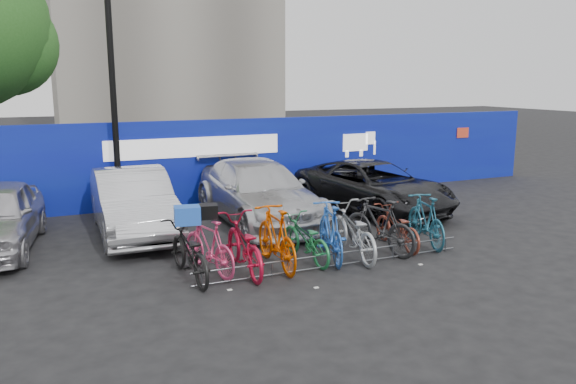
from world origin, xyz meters
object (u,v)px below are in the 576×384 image
car_2 (258,192)px  bike_6 (353,231)px  lamppost (113,89)px  bike_5 (331,231)px  car_3 (373,187)px  bike_9 (426,220)px  bike_7 (380,225)px  bike_8 (397,227)px  bike_rack (335,260)px  bike_2 (243,245)px  car_1 (133,203)px  bike_1 (209,246)px  bike_3 (276,237)px  bike_0 (189,252)px  bike_4 (305,239)px

car_2 → bike_6: size_ratio=2.52×
lamppost → bike_5: (3.35, -5.51, -2.69)m
lamppost → car_3: 7.23m
bike_6 → bike_9: 1.89m
bike_9 → bike_7: bearing=15.7°
car_2 → bike_6: (0.69, -3.53, -0.21)m
bike_5 → car_3: bearing=-118.0°
bike_6 → bike_7: size_ratio=1.08×
car_3 → bike_8: car_3 is taller
bike_rack → bike_2: bearing=164.9°
car_1 → bike_2: bearing=-67.0°
bike_1 → bike_6: 2.91m
car_3 → bike_3: bearing=-153.0°
car_1 → bike_0: car_1 is taller
lamppost → bike_7: size_ratio=3.21×
bike_5 → bike_9: bearing=-163.4°
bike_1 → bike_4: size_ratio=1.00×
lamppost → bike_3: bearing=-68.6°
bike_rack → car_1: size_ratio=1.24×
bike_8 → bike_0: bearing=4.4°
bike_8 → bike_9: (0.70, -0.06, 0.10)m
bike_6 → lamppost: bearing=-49.6°
car_2 → bike_1: car_2 is taller
bike_5 → bike_8: size_ratio=1.12×
bike_4 → bike_7: size_ratio=0.91×
bike_7 → lamppost: bearing=-65.6°
car_3 → bike_6: (-2.54, -3.32, -0.14)m
bike_2 → bike_4: bike_2 is taller
bike_6 → bike_rack: bearing=41.0°
lamppost → bike_5: size_ratio=3.18×
bike_3 → bike_8: size_ratio=1.16×
bike_rack → bike_7: 1.45m
car_1 → car_3: size_ratio=0.93×
bike_rack → car_2: car_2 is taller
car_1 → bike_5: bearing=-46.1°
car_3 → bike_5: bearing=-143.9°
bike_2 → bike_5: 1.83m
bike_rack → bike_1: size_ratio=3.21×
car_1 → bike_5: 4.80m
bike_rack → bike_3: 1.20m
car_1 → bike_9: car_1 is taller
car_1 → car_3: car_1 is taller
car_1 → bike_0: size_ratio=2.32×
bike_8 → bike_9: bike_9 is taller
bike_4 → bike_5: (0.51, -0.10, 0.12)m
bike_rack → bike_8: 1.93m
bike_3 → bike_6: bike_3 is taller
bike_rack → bike_6: bearing=35.2°
bike_2 → bike_4: size_ratio=1.16×
car_3 → bike_8: size_ratio=2.84×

